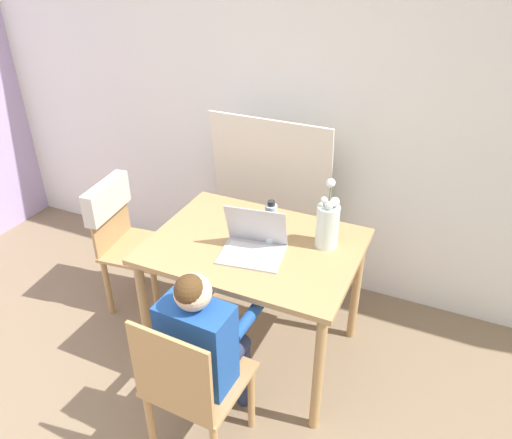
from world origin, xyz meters
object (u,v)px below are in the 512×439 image
object	(u,v)px
person_seated	(204,339)
laptop	(254,242)
chair_spare	(121,225)
flower_vase	(328,224)
chair_occupied	(192,386)
water_bottle	(271,224)

from	to	relation	value
person_seated	laptop	world-z (taller)	person_seated
chair_spare	flower_vase	xyz separation A→B (m)	(1.29, 0.05, 0.31)
chair_spare	chair_occupied	bearing A→B (deg)	-136.08
chair_occupied	water_bottle	distance (m)	0.87
laptop	person_seated	bearing A→B (deg)	-98.98
person_seated	chair_occupied	bearing A→B (deg)	90.00
chair_spare	water_bottle	world-z (taller)	water_bottle
person_seated	laptop	xyz separation A→B (m)	(0.00, 0.52, 0.19)
person_seated	water_bottle	size ratio (longest dim) A/B	4.10
chair_occupied	laptop	distance (m)	0.74
chair_occupied	flower_vase	xyz separation A→B (m)	(0.32, 0.85, 0.44)
person_seated	water_bottle	distance (m)	0.68
chair_spare	water_bottle	xyz separation A→B (m)	(1.02, -0.05, 0.29)
chair_occupied	water_bottle	xyz separation A→B (m)	(0.05, 0.75, 0.43)
chair_occupied	person_seated	distance (m)	0.21
chair_spare	flower_vase	size ratio (longest dim) A/B	2.31
flower_vase	water_bottle	world-z (taller)	flower_vase
chair_occupied	person_seated	size ratio (longest dim) A/B	0.84
person_seated	water_bottle	xyz separation A→B (m)	(0.05, 0.63, 0.25)
person_seated	laptop	size ratio (longest dim) A/B	2.89
water_bottle	laptop	bearing A→B (deg)	-111.56
chair_spare	flower_vase	world-z (taller)	flower_vase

